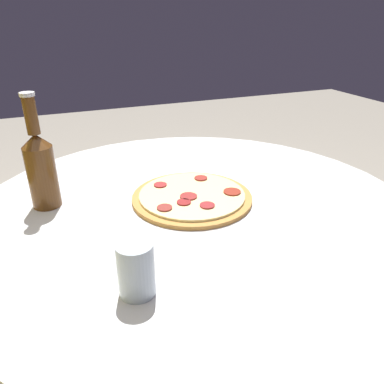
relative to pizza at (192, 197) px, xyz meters
name	(u,v)px	position (x,y,z in m)	size (l,w,h in m)	color
table	(194,269)	(-0.03, 0.01, -0.19)	(1.06, 1.06, 0.71)	silver
pizza	(192,197)	(0.00, 0.00, 0.00)	(0.29, 0.29, 0.02)	#B77F3D
beer_bottle	(41,167)	(0.10, 0.33, 0.09)	(0.07, 0.07, 0.27)	#563314
drinking_glass	(136,269)	(-0.28, 0.21, 0.04)	(0.06, 0.06, 0.09)	#ADBCC6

